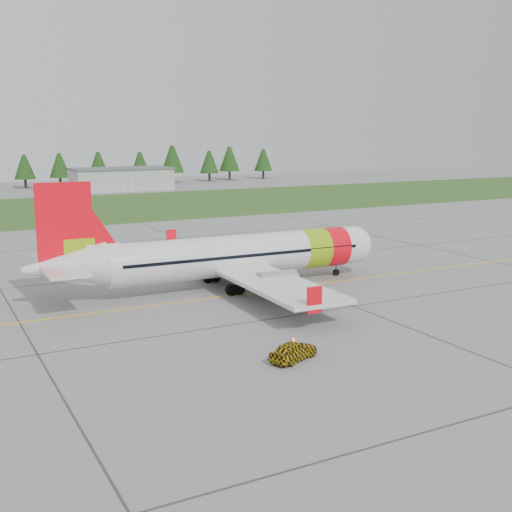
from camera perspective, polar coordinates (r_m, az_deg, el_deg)
ground at (r=48.35m, az=-0.95°, el=-5.97°), size 320.00×320.00×0.00m
aircraft at (r=58.76m, az=-2.08°, el=-0.00°), size 33.60×30.85×10.18m
follow_me_car at (r=40.20m, az=3.36°, el=-6.78°), size 1.70×1.82×3.64m
grass_strip at (r=125.80m, az=-18.22°, el=3.91°), size 320.00×50.00×0.03m
taxi_guideline at (r=55.33m, az=-4.72°, el=-3.82°), size 120.00×0.25×0.02m
hangar_east at (r=166.15m, az=-11.90°, el=6.66°), size 24.00×12.00×5.20m
treeline at (r=180.70m, az=-21.43°, el=7.23°), size 160.00×8.00×10.00m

